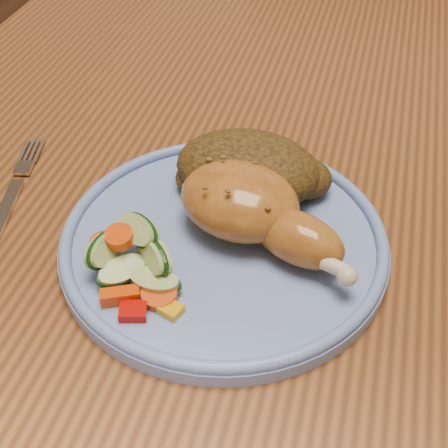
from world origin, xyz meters
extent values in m
cube|color=brown|center=(0.00, 0.00, 0.73)|extent=(0.90, 1.40, 0.04)
cube|color=brown|center=(-0.39, 0.64, 0.35)|extent=(0.06, 0.06, 0.71)
cube|color=#4C2D16|center=(0.00, 0.55, 0.43)|extent=(0.42, 0.42, 0.04)
cylinder|color=#4C2D16|center=(-0.18, 0.37, 0.21)|extent=(0.04, 0.04, 0.41)
cylinder|color=#4C2D16|center=(-0.18, 0.73, 0.21)|extent=(0.04, 0.04, 0.41)
cylinder|color=#4C2D16|center=(0.18, 0.37, 0.21)|extent=(0.04, 0.04, 0.41)
cylinder|color=#4C2D16|center=(0.18, 0.73, 0.21)|extent=(0.04, 0.04, 0.41)
cylinder|color=#6883C8|center=(-0.06, -0.10, 0.76)|extent=(0.26, 0.26, 0.01)
torus|color=#6883C8|center=(-0.06, -0.10, 0.77)|extent=(0.26, 0.26, 0.01)
ellipsoid|color=#B06724|center=(-0.05, -0.08, 0.79)|extent=(0.12, 0.10, 0.05)
ellipsoid|color=#B06724|center=(0.00, -0.11, 0.78)|extent=(0.09, 0.07, 0.04)
sphere|color=beige|center=(0.05, -0.14, 0.78)|extent=(0.02, 0.02, 0.02)
ellipsoid|color=#4E3613|center=(-0.05, -0.04, 0.79)|extent=(0.12, 0.09, 0.05)
ellipsoid|color=#4E3613|center=(-0.01, -0.03, 0.78)|extent=(0.06, 0.05, 0.03)
ellipsoid|color=#4E3613|center=(-0.09, -0.04, 0.77)|extent=(0.05, 0.05, 0.03)
cube|color=#A50A05|center=(-0.10, -0.19, 0.77)|extent=(0.02, 0.02, 0.01)
cube|color=#E5A507|center=(-0.07, -0.19, 0.77)|extent=(0.02, 0.02, 0.01)
cube|color=#E84307|center=(-0.11, -0.18, 0.77)|extent=(0.03, 0.02, 0.01)
cylinder|color=#E84307|center=(-0.14, -0.14, 0.77)|extent=(0.02, 0.02, 0.01)
cylinder|color=#E84307|center=(-0.08, -0.18, 0.77)|extent=(0.03, 0.03, 0.01)
cylinder|color=#E84307|center=(-0.12, -0.15, 0.79)|extent=(0.02, 0.02, 0.01)
cylinder|color=#BACE86|center=(-0.09, -0.17, 0.77)|extent=(0.04, 0.04, 0.01)
cylinder|color=#BACE86|center=(-0.11, -0.14, 0.79)|extent=(0.05, 0.05, 0.03)
cylinder|color=#BACE86|center=(-0.12, -0.17, 0.77)|extent=(0.05, 0.05, 0.02)
cylinder|color=#BACE86|center=(-0.10, -0.15, 0.78)|extent=(0.04, 0.04, 0.04)
cylinder|color=#BACE86|center=(-0.13, -0.16, 0.78)|extent=(0.04, 0.04, 0.04)
cube|color=silver|center=(-0.25, -0.12, 0.75)|extent=(0.03, 0.10, 0.00)
cube|color=silver|center=(-0.26, -0.05, 0.75)|extent=(0.03, 0.06, 0.00)
camera|label=1|loc=(0.04, -0.45, 1.11)|focal=50.00mm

